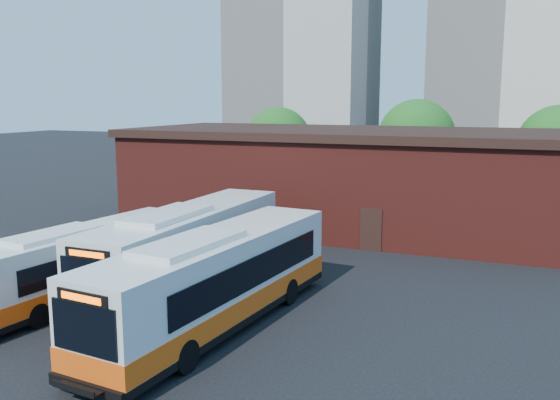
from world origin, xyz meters
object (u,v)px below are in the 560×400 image
at_px(transit_worker, 114,358).
at_px(bus_west, 81,266).
at_px(bus_midwest, 189,251).
at_px(bus_mideast, 216,284).

bearing_deg(transit_worker, bus_west, 26.70).
bearing_deg(bus_midwest, bus_mideast, -47.32).
bearing_deg(bus_midwest, bus_west, -137.45).
relative_size(bus_midwest, transit_worker, 7.14).
height_order(bus_west, bus_mideast, bus_mideast).
xyz_separation_m(bus_west, bus_midwest, (3.37, 3.06, 0.25)).
xyz_separation_m(bus_west, transit_worker, (6.29, -5.98, -0.47)).
height_order(bus_midwest, transit_worker, bus_midwest).
height_order(bus_west, bus_midwest, bus_midwest).
xyz_separation_m(bus_midwest, bus_mideast, (3.37, -3.69, -0.04)).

